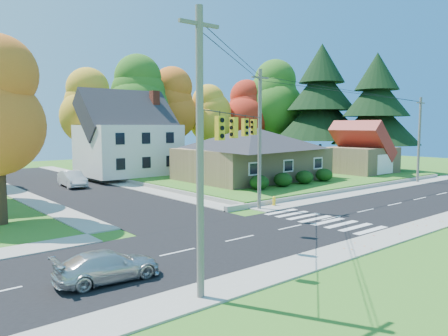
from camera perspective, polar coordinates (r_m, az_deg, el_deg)
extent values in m
plane|color=#3D7923|center=(29.53, 13.83, -6.41)|extent=(120.00, 120.00, 0.00)
cube|color=black|center=(29.53, 13.83, -6.40)|extent=(90.00, 8.00, 0.02)
cube|color=black|center=(46.12, -19.98, -2.28)|extent=(8.00, 44.00, 0.02)
cube|color=#9C9A90|center=(32.67, 6.75, -5.06)|extent=(90.00, 2.00, 0.08)
cube|color=#9C9A90|center=(26.94, 22.49, -7.75)|extent=(90.00, 2.00, 0.08)
cube|color=#3D7923|center=(52.94, 3.90, -0.72)|extent=(30.00, 30.00, 0.50)
cube|color=tan|center=(45.72, 3.70, 0.61)|extent=(14.00, 10.00, 3.20)
pyramid|color=#26262B|center=(45.57, 3.72, 4.00)|extent=(14.60, 10.60, 2.20)
cube|color=silver|center=(50.83, -12.36, 2.35)|extent=(10.00, 8.00, 5.60)
pyramid|color=#26262B|center=(50.77, -12.45, 6.86)|extent=(10.40, 8.40, 2.40)
cube|color=brown|center=(52.46, -9.00, 4.70)|extent=(0.90, 0.90, 9.60)
cube|color=tan|center=(53.99, 17.55, 1.02)|extent=(7.00, 6.00, 3.00)
pyramid|color=maroon|center=(53.87, 17.62, 3.46)|extent=(7.30, 6.30, 1.60)
cube|color=silver|center=(52.44, 20.34, 0.48)|extent=(3.20, 0.10, 2.20)
ellipsoid|color=#163A10|center=(37.94, 4.64, -1.88)|extent=(1.70, 1.70, 1.27)
ellipsoid|color=#163A10|center=(40.08, 7.71, -1.51)|extent=(1.70, 1.70, 1.27)
ellipsoid|color=#163A10|center=(42.32, 10.46, -1.18)|extent=(1.70, 1.70, 1.27)
ellipsoid|color=#163A10|center=(44.65, 12.93, -0.88)|extent=(1.70, 1.70, 1.27)
cylinder|color=#666059|center=(14.83, -3.16, 1.48)|extent=(0.26, 0.26, 10.00)
cube|color=#666059|center=(15.17, -3.26, 18.30)|extent=(1.60, 0.12, 0.12)
cylinder|color=#666059|center=(31.20, 4.68, 3.63)|extent=(0.26, 0.26, 10.00)
cube|color=#666059|center=(31.36, 4.75, 11.69)|extent=(1.60, 0.12, 0.12)
cylinder|color=#666059|center=(50.52, 24.14, 3.34)|extent=(0.26, 0.26, 9.00)
cube|color=#666059|center=(50.55, 24.31, 7.76)|extent=(1.60, 0.12, 0.12)
cube|color=gold|center=(17.91, -0.55, 5.24)|extent=(0.34, 0.26, 1.00)
cube|color=gold|center=(21.05, 1.30, 5.29)|extent=(0.26, 0.34, 1.00)
cube|color=gold|center=(24.45, 2.77, 5.33)|extent=(0.34, 0.26, 1.00)
cube|color=gold|center=(28.01, 3.90, 5.36)|extent=(0.26, 0.34, 1.00)
cylinder|color=black|center=(22.95, 2.17, 6.94)|extent=(13.02, 10.43, 0.04)
cylinder|color=#3F2A19|center=(55.43, -17.06, 2.39)|extent=(0.80, 0.80, 5.40)
sphere|color=gold|center=(55.36, -17.17, 6.42)|extent=(6.72, 6.72, 6.72)
sphere|color=gold|center=(55.42, -17.22, 8.16)|extent=(5.91, 5.91, 5.91)
sphere|color=gold|center=(55.53, -17.27, 9.89)|extent=(5.11, 5.11, 5.11)
cylinder|color=#3F2A19|center=(57.10, -11.11, 3.07)|extent=(0.86, 0.86, 6.30)
sphere|color=#326E1E|center=(57.09, -11.20, 7.64)|extent=(7.84, 7.84, 7.84)
sphere|color=#326E1E|center=(57.19, -11.23, 9.60)|extent=(6.90, 6.90, 6.90)
sphere|color=#326E1E|center=(57.37, -11.27, 11.55)|extent=(5.96, 5.96, 5.96)
cylinder|color=#3F2A19|center=(61.04, -6.60, 3.08)|extent=(0.83, 0.83, 5.85)
sphere|color=orange|center=(61.01, -6.65, 7.05)|extent=(7.28, 7.28, 7.28)
sphere|color=orange|center=(61.08, -6.67, 8.76)|extent=(6.41, 6.41, 6.41)
sphere|color=orange|center=(61.21, -6.69, 10.46)|extent=(5.53, 5.53, 5.53)
cylinder|color=#3F2A19|center=(63.74, -1.58, 2.82)|extent=(0.77, 0.77, 4.95)
sphere|color=gold|center=(63.67, -1.59, 6.03)|extent=(6.16, 6.16, 6.16)
sphere|color=gold|center=(63.70, -1.59, 7.42)|extent=(5.42, 5.42, 5.42)
sphere|color=gold|center=(63.77, -1.60, 8.80)|extent=(4.68, 4.68, 4.68)
cylinder|color=#3F2A19|center=(66.86, 3.01, 3.14)|extent=(0.80, 0.80, 5.40)
sphere|color=#B52616|center=(66.81, 3.02, 6.48)|extent=(6.72, 6.72, 6.72)
sphere|color=#B52616|center=(66.85, 3.03, 7.92)|extent=(5.91, 5.91, 5.91)
sphere|color=#B52616|center=(66.94, 3.04, 9.36)|extent=(5.11, 5.11, 5.11)
cylinder|color=#3F2A19|center=(68.21, 6.63, 3.72)|extent=(0.89, 0.89, 6.75)
sphere|color=#326E1E|center=(68.23, 6.67, 7.82)|extent=(8.40, 8.40, 8.40)
sphere|color=#326E1E|center=(68.35, 6.69, 9.58)|extent=(7.39, 7.39, 7.39)
sphere|color=#326E1E|center=(68.53, 6.71, 11.33)|extent=(6.38, 6.38, 6.38)
cylinder|color=#3F2A19|center=(63.84, 12.43, 1.76)|extent=(0.40, 0.40, 2.88)
cone|color=black|center=(63.72, 12.53, 6.65)|extent=(12.80, 12.80, 6.72)
cone|color=black|center=(63.91, 12.61, 10.09)|extent=(9.60, 9.60, 6.08)
cone|color=black|center=(64.29, 12.68, 13.22)|extent=(6.40, 6.40, 5.44)
cylinder|color=#3F2A19|center=(60.14, 19.04, 1.19)|extent=(0.40, 0.40, 2.52)
cone|color=black|center=(59.99, 19.18, 5.73)|extent=(11.20, 11.20, 5.88)
cone|color=black|center=(60.11, 19.29, 8.93)|extent=(8.40, 8.40, 5.32)
cone|color=black|center=(60.38, 19.38, 11.84)|extent=(5.60, 5.60, 4.76)
imported|color=silver|center=(17.96, -14.94, -12.25)|extent=(4.23, 1.98, 1.19)
imported|color=silver|center=(45.42, -19.21, -1.35)|extent=(2.09, 4.97, 1.60)
cylinder|color=yellow|center=(33.12, 6.55, -4.90)|extent=(0.34, 0.34, 0.09)
cylinder|color=yellow|center=(33.07, 6.55, -4.42)|extent=(0.23, 0.23, 0.52)
sphere|color=yellow|center=(33.02, 6.56, -3.89)|extent=(0.24, 0.24, 0.24)
cylinder|color=yellow|center=(33.05, 6.56, -4.26)|extent=(0.44, 0.22, 0.11)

